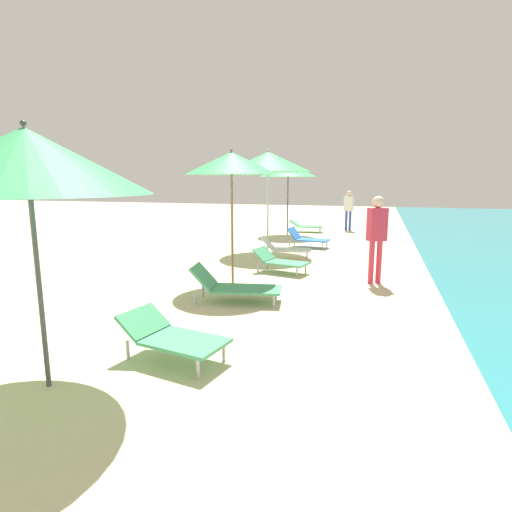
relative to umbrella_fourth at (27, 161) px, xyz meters
The scene contains 12 objects.
umbrella_fourth is the anchor object (origin of this frame).
lounger_fourth_shoreside 2.37m from the umbrella_fourth, 45.32° to the left, with size 1.35×0.84×0.54m.
umbrella_fifth 4.57m from the umbrella_fourth, 85.51° to the left, with size 1.83×1.83×2.69m.
lounger_fifth_shoreside 6.24m from the umbrella_fourth, 79.80° to the left, with size 1.31×0.83×0.54m.
lounger_fifth_inland 3.97m from the umbrella_fourth, 76.27° to the left, with size 1.62×0.87×0.64m.
umbrella_sixth 8.40m from the umbrella_fourth, 89.62° to the left, with size 2.47×2.47×2.95m.
lounger_sixth_shoreside 9.85m from the umbrella_fourth, 83.93° to the left, with size 1.32×0.77×0.61m.
lounger_sixth_inland 7.69m from the umbrella_fourth, 83.82° to the left, with size 1.39×0.80×0.62m.
umbrella_farthest 12.43m from the umbrella_fourth, 91.13° to the left, with size 2.17×2.17×2.74m.
lounger_farthest_shoreside 13.59m from the umbrella_fourth, 88.74° to the left, with size 1.40×0.75×0.50m.
person_walking_near 14.66m from the umbrella_fourth, 82.46° to the left, with size 0.41×0.32×1.66m.
person_walking_far 6.38m from the umbrella_fourth, 59.96° to the left, with size 0.42×0.37×1.79m.
Camera 1 is at (2.92, 9.08, 2.09)m, focal length 28.71 mm.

